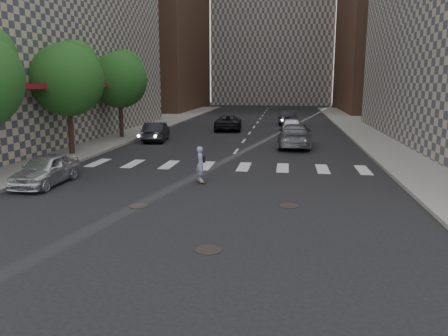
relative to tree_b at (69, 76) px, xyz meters
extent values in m
plane|color=black|center=(9.45, -11.14, -4.65)|extent=(160.00, 160.00, 0.00)
cube|color=gray|center=(-5.05, 8.86, -4.57)|extent=(13.00, 80.00, 0.15)
cube|color=gray|center=(23.95, 8.86, -4.57)|extent=(13.00, 80.00, 0.15)
cube|color=black|center=(-1.75, -1.14, -2.65)|extent=(0.30, 14.00, 4.00)
cube|color=maroon|center=(-0.95, -1.14, -0.55)|extent=(1.60, 14.00, 0.25)
cube|color=black|center=(20.65, 2.86, -2.65)|extent=(0.30, 18.00, 4.00)
cylinder|color=#382619|center=(-0.05, -0.14, -3.10)|extent=(0.32, 0.32, 2.80)
sphere|color=#29511B|center=(-0.05, -0.14, -0.20)|extent=(4.20, 4.20, 4.20)
sphere|color=#29511B|center=(0.15, 0.46, 0.70)|extent=(2.80, 2.80, 2.80)
cylinder|color=#382619|center=(-0.05, 7.86, -3.10)|extent=(0.32, 0.32, 2.80)
sphere|color=#29511B|center=(-0.05, 7.86, -0.20)|extent=(4.20, 4.20, 4.20)
sphere|color=#29511B|center=(0.15, 8.46, 0.70)|extent=(2.80, 2.80, 2.80)
cylinder|color=black|center=(10.65, -13.64, -4.64)|extent=(0.70, 0.70, 0.02)
cylinder|color=black|center=(7.45, -9.94, -4.64)|extent=(0.70, 0.70, 0.02)
cylinder|color=black|center=(12.75, -9.14, -4.64)|extent=(0.70, 0.70, 0.02)
cube|color=brown|center=(8.92, -5.94, -4.57)|extent=(0.50, 0.81, 0.02)
cylinder|color=green|center=(8.97, -6.23, -4.62)|extent=(0.05, 0.06, 0.05)
cylinder|color=green|center=(9.10, -6.18, -4.62)|extent=(0.05, 0.06, 0.05)
cylinder|color=green|center=(8.75, -5.71, -4.62)|extent=(0.05, 0.06, 0.05)
cylinder|color=green|center=(8.88, -5.65, -4.62)|extent=(0.05, 0.06, 0.05)
imported|color=#98A3DE|center=(8.92, -5.94, -3.81)|extent=(0.55, 0.65, 1.51)
cube|color=black|center=(9.05, -5.84, -3.62)|extent=(0.18, 0.26, 0.28)
imported|color=silver|center=(2.45, -7.33, -3.98)|extent=(1.58, 3.89, 1.32)
imported|color=black|center=(3.04, 6.82, -3.95)|extent=(2.05, 4.42, 1.40)
imported|color=slate|center=(13.16, 5.29, -3.86)|extent=(2.46, 5.54, 1.58)
imported|color=black|center=(7.35, 14.86, -3.96)|extent=(2.68, 5.13, 1.38)
imported|color=silver|center=(13.00, 12.03, -3.90)|extent=(1.79, 4.38, 1.49)
imported|color=black|center=(12.74, 20.86, -3.92)|extent=(2.01, 4.53, 1.44)
camera|label=1|loc=(12.61, -24.29, -0.28)|focal=35.00mm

